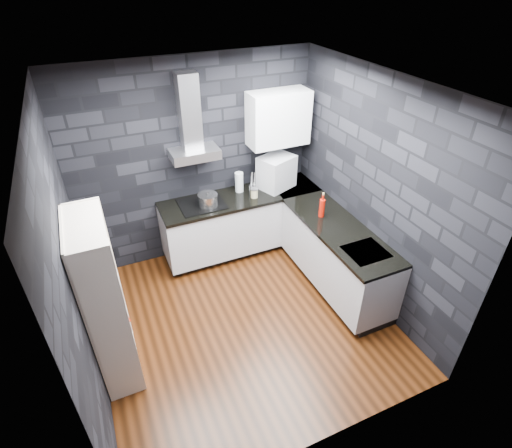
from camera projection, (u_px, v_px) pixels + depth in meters
ground at (245, 319)px, 4.76m from camera, size 3.20×3.20×0.00m
ceiling at (239, 89)px, 3.25m from camera, size 3.20×3.20×0.00m
wall_back at (195, 162)px, 5.24m from camera, size 3.20×0.05×2.70m
wall_front at (331, 345)px, 2.77m from camera, size 3.20×0.05×2.70m
wall_left at (69, 268)px, 3.46m from camera, size 0.05×3.20×2.70m
wall_right at (374, 193)px, 4.55m from camera, size 0.05×3.20×2.70m
toekick_back at (241, 244)px, 5.91m from camera, size 2.18×0.50×0.10m
toekick_right at (335, 280)px, 5.26m from camera, size 0.50×1.78×0.10m
counter_back_cab at (241, 222)px, 5.64m from camera, size 2.20×0.60×0.76m
counter_right_cab at (336, 255)px, 5.00m from camera, size 0.60×1.80×0.76m
counter_back_top at (241, 197)px, 5.41m from camera, size 2.20×0.62×0.04m
counter_right_top at (339, 229)px, 4.78m from camera, size 0.62×1.80×0.04m
counter_corner_top at (293, 186)px, 5.69m from camera, size 0.62×0.62×0.04m
hood_body at (195, 154)px, 4.96m from camera, size 0.60×0.34×0.12m
hood_chimney at (189, 112)px, 4.72m from camera, size 0.24×0.20×0.90m
upper_cabinet at (278, 118)px, 5.18m from camera, size 0.80×0.35×0.70m
cooktop at (202, 204)px, 5.22m from camera, size 0.58×0.50×0.01m
sink_rim at (366, 252)px, 4.39m from camera, size 0.44×0.40×0.01m
pot at (208, 200)px, 5.14m from camera, size 0.26×0.26×0.14m
glass_vase at (239, 182)px, 5.44m from camera, size 0.13×0.13×0.28m
storage_jar at (254, 193)px, 5.35m from camera, size 0.13×0.13×0.12m
utensil_crock at (253, 189)px, 5.43m from camera, size 0.13×0.13×0.13m
appliance_garage at (276, 172)px, 5.50m from camera, size 0.56×0.50×0.46m
red_bottle at (322, 208)px, 4.92m from camera, size 0.08×0.08×0.23m
bookshelf at (105, 303)px, 3.74m from camera, size 0.49×0.85×1.80m
fruit_bowl at (106, 306)px, 3.65m from camera, size 0.23×0.23×0.06m
book_red at (112, 316)px, 4.04m from camera, size 0.15×0.05×0.20m
book_second at (109, 316)px, 4.00m from camera, size 0.15×0.02×0.20m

